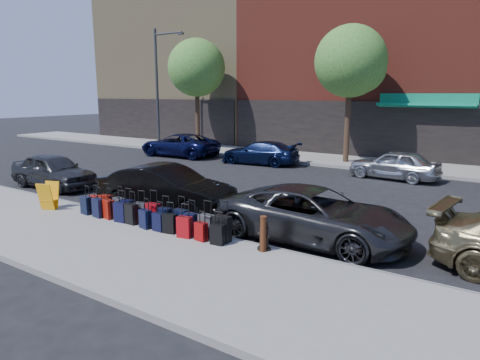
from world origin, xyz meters
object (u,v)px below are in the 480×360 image
Objects in this scene: streetlight at (159,81)px; bollard at (263,233)px; fire_hydrant at (264,236)px; car_near_0 at (54,171)px; tree_left at (198,69)px; car_near_1 at (167,189)px; display_rack at (49,196)px; car_far_2 at (394,165)px; car_near_2 at (314,215)px; car_far_1 at (260,153)px; car_far_0 at (179,145)px; suitcase_front_5 at (153,214)px; tree_center at (353,63)px.

bollard is at bearing -39.62° from streetlight.
fire_hydrant is (16.48, -13.56, -4.18)m from streetlight.
tree_left is at bearing 10.28° from car_near_0.
car_near_1 is at bearing 160.18° from bollard.
car_near_0 reaches higher than display_rack.
tree_left is 14.76m from car_far_2.
car_near_2 reaches higher than car_far_2.
car_near_0 is 6.50m from car_near_1.
display_rack is at bearing -68.64° from tree_left.
streetlight is 21.74m from fire_hydrant.
car_near_0 is 0.94× the size of car_far_1.
bollard is 7.75m from display_rack.
car_far_0 is 1.16× the size of car_far_1.
car_near_0 is at bearing 160.97° from suitcase_front_5.
tree_center is 1.75× the size of car_near_0.
bollard is 13.78m from car_far_1.
tree_left is 1.65× the size of car_far_1.
car_far_2 is (-0.41, 9.73, -0.04)m from car_near_2.
car_near_1 is (11.84, -11.99, -3.89)m from streetlight.
car_far_0 is at bearing 91.31° from display_rack.
bollard is 4.98m from car_near_1.
car_far_0 is (-12.90, 11.46, 0.22)m from fire_hydrant.
car_far_2 is at bearing 3.12° from car_near_2.
car_far_1 is (-7.19, 11.76, 0.04)m from bollard.
streetlight reaches higher than tree_left.
display_rack is at bearing 19.89° from car_far_0.
car_far_0 is at bearing -77.17° from tree_left.
tree_center is 15.13m from suitcase_front_5.
car_near_1 reaches higher than car_far_0.
car_far_2 is (13.68, -2.87, -4.74)m from tree_left.
tree_center is (10.50, 0.00, 0.00)m from tree_left.
car_near_0 is at bearing -65.71° from streetlight.
suitcase_front_5 is 0.23× the size of car_far_1.
tree_center is 6.82m from car_far_1.
tree_center is 13.60m from car_near_1.
tree_left reaches higher than suitcase_front_5.
car_far_1 is (0.53, 12.36, 0.05)m from display_rack.
display_rack is 0.19× the size of car_near_1.
car_near_1 is (-0.95, 1.60, 0.30)m from suitcase_front_5.
bollard is 0.98× the size of display_rack.
fire_hydrant is at bearing 162.27° from car_near_2.
display_rack is 13.26m from car_far_0.
fire_hydrant is at bearing 4.32° from car_far_2.
tree_center is at bearing 0.00° from tree_left.
bollard is (3.73, -0.09, 0.14)m from suitcase_front_5.
display_rack is 8.57m from car_near_2.
suitcase_front_5 is (-0.65, -14.28, -4.95)m from tree_center.
bollard is at bearing -7.24° from suitcase_front_5.
car_near_2 is at bearing 7.44° from car_far_2.
tree_left is 10.50m from tree_center.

